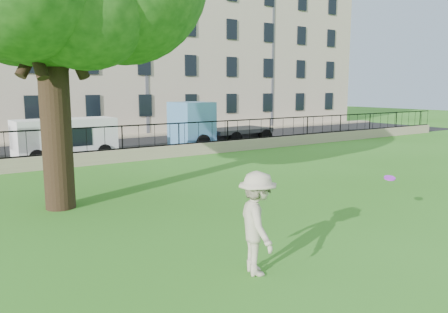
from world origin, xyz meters
TOP-DOWN VIEW (x-y plane):
  - ground at (0.00, 0.00)m, footprint 120.00×120.00m
  - retaining_wall at (0.00, 12.00)m, footprint 50.00×0.40m
  - iron_railing at (0.00, 12.00)m, footprint 50.00×0.05m
  - street at (0.00, 16.70)m, footprint 60.00×9.00m
  - sidewalk at (0.00, 21.90)m, footprint 60.00×1.40m
  - building_row at (0.00, 27.57)m, footprint 56.40×10.40m
  - man at (-2.50, -1.48)m, footprint 1.11×1.43m
  - frisbee at (1.81, -1.19)m, footprint 0.27×0.28m
  - white_van at (-2.00, 14.40)m, footprint 4.81×2.11m
  - blue_truck at (7.23, 14.48)m, footprint 6.54×2.80m

SIDE VIEW (x-z plane):
  - ground at x=0.00m, z-range 0.00..0.00m
  - street at x=0.00m, z-range 0.00..0.01m
  - sidewalk at x=0.00m, z-range 0.00..0.12m
  - retaining_wall at x=0.00m, z-range 0.00..0.60m
  - man at x=-2.50m, z-range 0.00..1.95m
  - white_van at x=-2.00m, z-range 0.00..1.98m
  - iron_railing at x=0.00m, z-range 0.59..1.72m
  - frisbee at x=1.81m, z-range 1.22..1.35m
  - blue_truck at x=7.23m, z-range 0.00..2.67m
  - building_row at x=0.00m, z-range 0.02..13.82m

